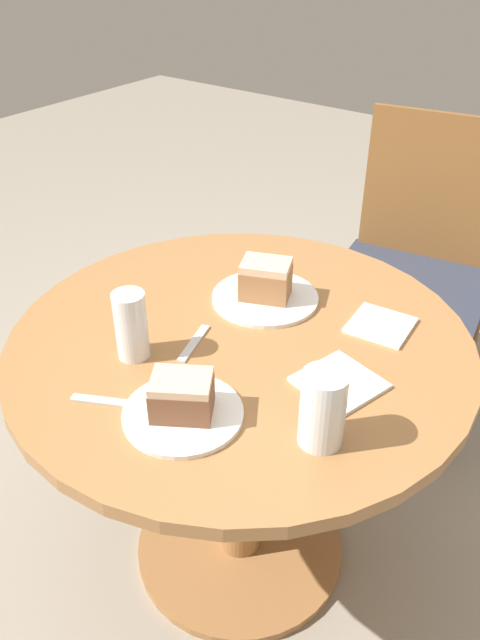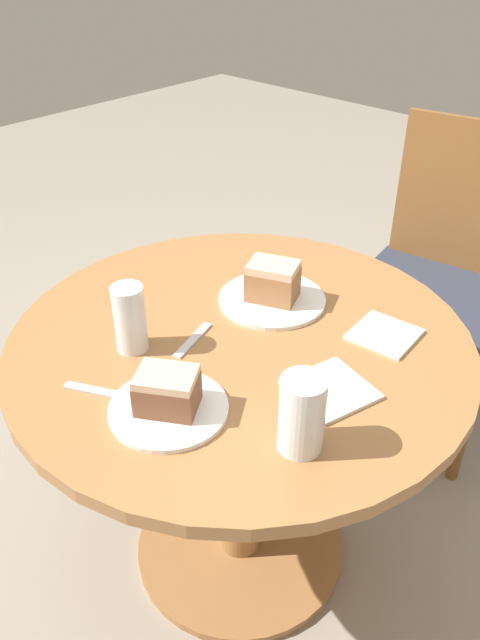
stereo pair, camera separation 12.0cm
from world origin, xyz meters
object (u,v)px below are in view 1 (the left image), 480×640
object	(u,v)px
chair	(414,265)
cake_slice_near	(182,395)
glass_water	(132,329)
cake_slice_far	(266,279)
plate_far	(265,298)
plate_near	(183,414)
glass_lemonade	(322,411)

from	to	relation	value
chair	cake_slice_near	bearing A→B (deg)	-98.20
glass_water	chair	bearing A→B (deg)	80.75
chair	cake_slice_far	distance (m)	0.78
plate_far	chair	bearing A→B (deg)	83.68
chair	cake_slice_near	size ratio (longest dim) A/B	7.17
plate_far	glass_water	size ratio (longest dim) A/B	1.71
plate_near	glass_water	size ratio (longest dim) A/B	1.51
plate_far	glass_water	bearing A→B (deg)	-105.51
cake_slice_near	cake_slice_far	size ratio (longest dim) A/B	1.00
cake_slice_far	plate_near	bearing A→B (deg)	-75.44
chair	plate_near	world-z (taller)	chair
cake_slice_near	chair	bearing A→B (deg)	91.29
glass_water	plate_near	bearing A→B (deg)	-21.48
plate_far	cake_slice_near	world-z (taller)	cake_slice_near
plate_far	cake_slice_near	xyz separation A→B (m)	(0.11, -0.41, 0.04)
glass_water	plate_far	bearing A→B (deg)	74.49
plate_far	cake_slice_near	distance (m)	0.42
cake_slice_far	glass_lemonade	bearing A→B (deg)	-43.53
plate_near	glass_lemonade	distance (m)	0.25
cake_slice_near	glass_lemonade	size ratio (longest dim) A/B	0.94
glass_water	glass_lemonade	bearing A→B (deg)	2.14
plate_far	cake_slice_far	world-z (taller)	cake_slice_far
chair	plate_near	bearing A→B (deg)	-98.20
chair	glass_lemonade	xyz separation A→B (m)	(0.25, -1.04, 0.27)
plate_far	glass_lemonade	xyz separation A→B (m)	(0.33, -0.32, 0.06)
cake_slice_near	glass_water	xyz separation A→B (m)	(-0.20, 0.08, 0.02)
cake_slice_far	glass_water	bearing A→B (deg)	-105.51
glass_lemonade	glass_water	size ratio (longest dim) A/B	0.98
chair	plate_far	bearing A→B (deg)	-105.81
glass_lemonade	glass_water	bearing A→B (deg)	-177.86
cake_slice_far	glass_lemonade	world-z (taller)	glass_lemonade
cake_slice_far	chair	bearing A→B (deg)	83.68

